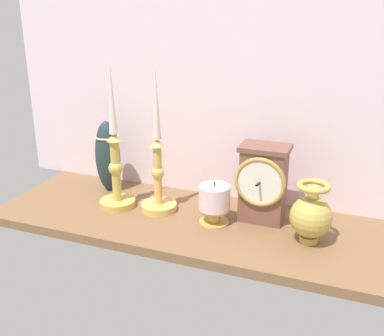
% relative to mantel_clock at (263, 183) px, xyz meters
% --- Properties ---
extents(ground_plane, '(1.00, 0.36, 0.02)m').
position_rel_mantel_clock_xyz_m(ground_plane, '(-0.19, -0.06, -0.12)').
color(ground_plane, brown).
extents(back_wall, '(1.20, 0.02, 0.65)m').
position_rel_mantel_clock_xyz_m(back_wall, '(-0.19, 0.13, 0.22)').
color(back_wall, silver).
rests_on(back_wall, ground_plane).
extents(mantel_clock, '(0.13, 0.11, 0.20)m').
position_rel_mantel_clock_xyz_m(mantel_clock, '(0.00, 0.00, 0.00)').
color(mantel_clock, brown).
rests_on(mantel_clock, ground_plane).
extents(candlestick_tall_left, '(0.10, 0.10, 0.40)m').
position_rel_mantel_clock_xyz_m(candlestick_tall_left, '(-0.39, -0.06, 0.02)').
color(candlestick_tall_left, gold).
rests_on(candlestick_tall_left, ground_plane).
extents(candlestick_tall_center, '(0.10, 0.10, 0.39)m').
position_rel_mantel_clock_xyz_m(candlestick_tall_center, '(-0.27, -0.04, 0.01)').
color(candlestick_tall_center, '#D9B058').
rests_on(candlestick_tall_center, ground_plane).
extents(brass_vase_bulbous, '(0.10, 0.10, 0.15)m').
position_rel_mantel_clock_xyz_m(brass_vase_bulbous, '(0.13, -0.07, -0.03)').
color(brass_vase_bulbous, gold).
rests_on(brass_vase_bulbous, ground_plane).
extents(pillar_candle_front, '(0.08, 0.08, 0.11)m').
position_rel_mantel_clock_xyz_m(pillar_candle_front, '(-0.11, -0.05, -0.05)').
color(pillar_candle_front, gold).
rests_on(pillar_candle_front, ground_plane).
extents(tall_ceramic_vase, '(0.07, 0.07, 0.21)m').
position_rel_mantel_clock_xyz_m(tall_ceramic_vase, '(-0.47, 0.04, 0.00)').
color(tall_ceramic_vase, '#223439').
rests_on(tall_ceramic_vase, ground_plane).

